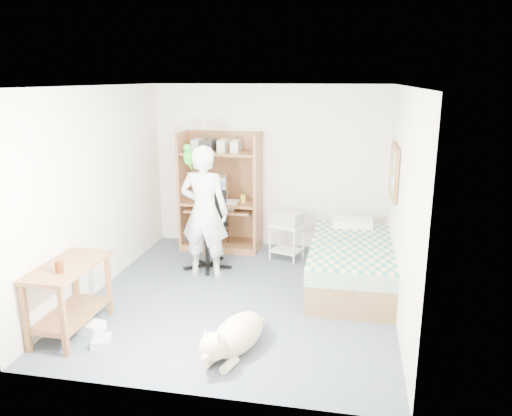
{
  "coord_description": "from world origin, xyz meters",
  "views": [
    {
      "loc": [
        1.24,
        -5.49,
        2.59
      ],
      "look_at": [
        0.12,
        0.28,
        1.05
      ],
      "focal_mm": 35.0,
      "sensor_mm": 36.0,
      "label": 1
    }
  ],
  "objects_px": {
    "computer_hutch": "(222,196)",
    "printer_cart": "(287,236)",
    "bed": "(351,263)",
    "office_chair": "(208,241)",
    "side_desk": "(69,288)",
    "person": "(204,212)",
    "dog": "(234,336)"
  },
  "relations": [
    {
      "from": "bed",
      "to": "office_chair",
      "type": "distance_m",
      "value": 1.99
    },
    {
      "from": "computer_hutch",
      "to": "office_chair",
      "type": "bearing_deg",
      "value": -88.05
    },
    {
      "from": "side_desk",
      "to": "person",
      "type": "xyz_separation_m",
      "value": [
        0.93,
        1.77,
        0.39
      ]
    },
    {
      "from": "computer_hutch",
      "to": "bed",
      "type": "bearing_deg",
      "value": -29.29
    },
    {
      "from": "bed",
      "to": "side_desk",
      "type": "distance_m",
      "value": 3.39
    },
    {
      "from": "bed",
      "to": "computer_hutch",
      "type": "bearing_deg",
      "value": 150.71
    },
    {
      "from": "side_desk",
      "to": "printer_cart",
      "type": "height_order",
      "value": "side_desk"
    },
    {
      "from": "office_chair",
      "to": "dog",
      "type": "bearing_deg",
      "value": -65.04
    },
    {
      "from": "bed",
      "to": "office_chair",
      "type": "height_order",
      "value": "office_chair"
    },
    {
      "from": "bed",
      "to": "side_desk",
      "type": "height_order",
      "value": "side_desk"
    },
    {
      "from": "side_desk",
      "to": "person",
      "type": "height_order",
      "value": "person"
    },
    {
      "from": "dog",
      "to": "printer_cart",
      "type": "relative_size",
      "value": 2.07
    },
    {
      "from": "side_desk",
      "to": "dog",
      "type": "xyz_separation_m",
      "value": [
        1.77,
        -0.09,
        -0.31
      ]
    },
    {
      "from": "person",
      "to": "office_chair",
      "type": "bearing_deg",
      "value": -78.54
    },
    {
      "from": "computer_hutch",
      "to": "side_desk",
      "type": "distance_m",
      "value": 3.08
    },
    {
      "from": "office_chair",
      "to": "person",
      "type": "distance_m",
      "value": 0.59
    },
    {
      "from": "office_chair",
      "to": "person",
      "type": "xyz_separation_m",
      "value": [
        0.05,
        -0.31,
        0.5
      ]
    },
    {
      "from": "office_chair",
      "to": "printer_cart",
      "type": "bearing_deg",
      "value": 28.86
    },
    {
      "from": "dog",
      "to": "printer_cart",
      "type": "bearing_deg",
      "value": 104.39
    },
    {
      "from": "computer_hutch",
      "to": "printer_cart",
      "type": "height_order",
      "value": "computer_hutch"
    },
    {
      "from": "bed",
      "to": "printer_cart",
      "type": "height_order",
      "value": "bed"
    },
    {
      "from": "side_desk",
      "to": "office_chair",
      "type": "relative_size",
      "value": 0.94
    },
    {
      "from": "computer_hutch",
      "to": "printer_cart",
      "type": "relative_size",
      "value": 3.35
    },
    {
      "from": "computer_hutch",
      "to": "side_desk",
      "type": "relative_size",
      "value": 1.8
    },
    {
      "from": "computer_hutch",
      "to": "office_chair",
      "type": "distance_m",
      "value": 0.96
    },
    {
      "from": "office_chair",
      "to": "side_desk",
      "type": "bearing_deg",
      "value": -110.14
    },
    {
      "from": "dog",
      "to": "printer_cart",
      "type": "height_order",
      "value": "printer_cart"
    },
    {
      "from": "computer_hutch",
      "to": "bed",
      "type": "relative_size",
      "value": 0.89
    },
    {
      "from": "computer_hutch",
      "to": "printer_cart",
      "type": "bearing_deg",
      "value": -18.15
    },
    {
      "from": "printer_cart",
      "to": "dog",
      "type": "bearing_deg",
      "value": -73.57
    },
    {
      "from": "office_chair",
      "to": "printer_cart",
      "type": "relative_size",
      "value": 1.98
    },
    {
      "from": "office_chair",
      "to": "person",
      "type": "relative_size",
      "value": 0.6
    }
  ]
}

